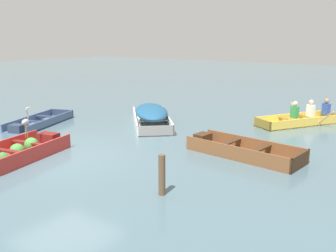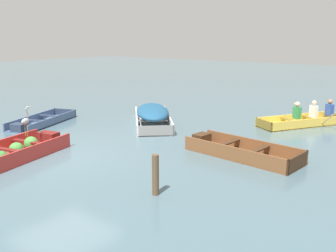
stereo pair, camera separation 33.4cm
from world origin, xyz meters
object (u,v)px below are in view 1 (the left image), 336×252
at_px(dinghy_red_foreground, 22,151).
at_px(skiff_white_near_moored, 151,114).
at_px(mooring_post, 162,175).
at_px(heron_on_dinghy, 26,121).
at_px(skiff_wooden_brown_mid_moored, 239,150).
at_px(skiff_slate_blue_far_moored, 38,123).
at_px(rowboat_yellow_with_crew, 303,119).

bearing_deg(dinghy_red_foreground, skiff_white_near_moored, 85.56).
distance_m(skiff_white_near_moored, mooring_post, 6.47).
height_order(skiff_white_near_moored, heron_on_dinghy, heron_on_dinghy).
xyz_separation_m(heron_on_dinghy, mooring_post, (4.84, -0.11, -0.47)).
bearing_deg(skiff_wooden_brown_mid_moored, dinghy_red_foreground, -142.26).
relative_size(skiff_wooden_brown_mid_moored, mooring_post, 3.78).
bearing_deg(skiff_slate_blue_far_moored, mooring_post, -17.07).
xyz_separation_m(dinghy_red_foreground, skiff_slate_blue_far_moored, (-2.87, 2.51, -0.07)).
bearing_deg(heron_on_dinghy, skiff_white_near_moored, 82.53).
bearing_deg(skiff_white_near_moored, heron_on_dinghy, -97.47).
relative_size(dinghy_red_foreground, skiff_white_near_moored, 0.85).
xyz_separation_m(skiff_wooden_brown_mid_moored, heron_on_dinghy, (-4.95, -3.32, 0.77)).
distance_m(dinghy_red_foreground, skiff_white_near_moored, 5.15).
height_order(dinghy_red_foreground, heron_on_dinghy, heron_on_dinghy).
bearing_deg(skiff_white_near_moored, mooring_post, -49.41).
height_order(heron_on_dinghy, mooring_post, heron_on_dinghy).
xyz_separation_m(dinghy_red_foreground, skiff_white_near_moored, (0.40, 5.13, 0.23)).
distance_m(dinghy_red_foreground, heron_on_dinghy, 0.84).
distance_m(skiff_slate_blue_far_moored, mooring_post, 7.83).
distance_m(skiff_white_near_moored, skiff_slate_blue_far_moored, 4.20).
relative_size(skiff_white_near_moored, skiff_slate_blue_far_moored, 1.08).
bearing_deg(heron_on_dinghy, rowboat_yellow_with_crew, 57.58).
distance_m(skiff_slate_blue_far_moored, rowboat_yellow_with_crew, 9.88).
bearing_deg(rowboat_yellow_with_crew, dinghy_red_foreground, -120.27).
bearing_deg(rowboat_yellow_with_crew, skiff_slate_blue_far_moored, -142.52).
distance_m(skiff_wooden_brown_mid_moored, heron_on_dinghy, 6.01).
bearing_deg(heron_on_dinghy, skiff_slate_blue_far_moored, 140.31).
relative_size(dinghy_red_foreground, mooring_post, 3.37).
height_order(skiff_slate_blue_far_moored, mooring_post, mooring_post).
bearing_deg(mooring_post, skiff_wooden_brown_mid_moored, 88.29).
xyz_separation_m(skiff_slate_blue_far_moored, heron_on_dinghy, (2.63, -2.19, 0.80)).
height_order(skiff_slate_blue_far_moored, heron_on_dinghy, heron_on_dinghy).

